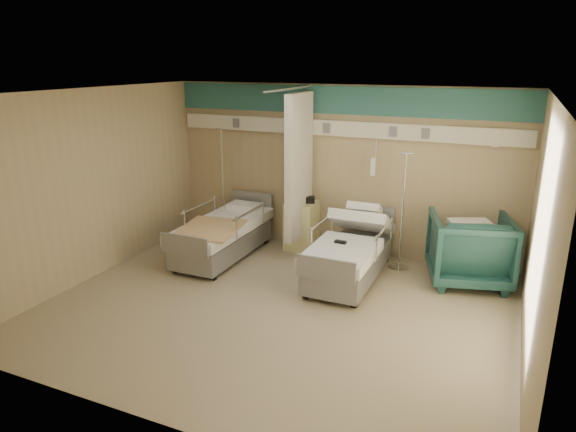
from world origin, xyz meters
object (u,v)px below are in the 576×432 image
(bed_left, at_px, (223,239))
(visitor_armchair, at_px, (469,249))
(iv_stand_right, at_px, (400,246))
(bed_right, at_px, (349,259))
(iv_stand_left, at_px, (224,215))
(bedside_cabinet, at_px, (301,226))

(bed_left, distance_m, visitor_armchair, 3.89)
(bed_left, relative_size, iv_stand_right, 1.16)
(bed_left, bearing_deg, bed_right, 0.00)
(visitor_armchair, distance_m, iv_stand_right, 1.05)
(iv_stand_right, height_order, iv_stand_left, iv_stand_left)
(visitor_armchair, height_order, iv_stand_right, iv_stand_right)
(bed_right, bearing_deg, iv_stand_right, 49.44)
(bed_left, bearing_deg, iv_stand_right, 14.17)
(iv_stand_right, distance_m, iv_stand_left, 3.32)
(bedside_cabinet, height_order, visitor_armchair, visitor_armchair)
(bedside_cabinet, xyz_separation_m, iv_stand_right, (1.76, -0.19, -0.04))
(visitor_armchair, bearing_deg, bed_left, -6.68)
(bed_right, height_order, iv_stand_left, iv_stand_left)
(bed_right, bearing_deg, iv_stand_left, 161.09)
(bed_left, relative_size, bedside_cabinet, 2.54)
(bed_right, distance_m, iv_stand_left, 2.86)
(bed_right, xyz_separation_m, visitor_armchair, (1.64, 0.60, 0.20))
(iv_stand_right, relative_size, iv_stand_left, 0.92)
(bed_left, height_order, visitor_armchair, visitor_armchair)
(bedside_cabinet, height_order, iv_stand_left, iv_stand_left)
(bedside_cabinet, bearing_deg, bed_left, -139.40)
(bedside_cabinet, relative_size, iv_stand_right, 0.46)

